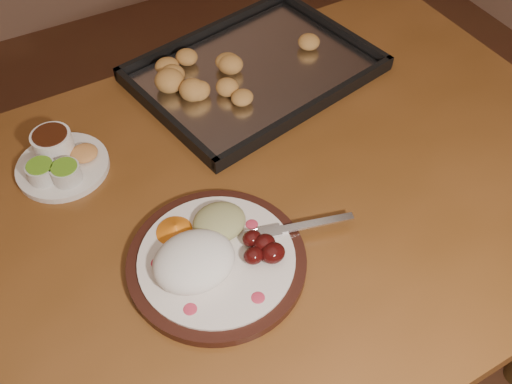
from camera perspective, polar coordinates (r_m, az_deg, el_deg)
dining_table at (r=1.09m, az=-2.93°, el=-4.89°), size 1.52×0.93×0.75m
dinner_plate at (r=0.92m, az=-4.45°, el=-6.42°), size 0.39×0.29×0.07m
condiment_saucer at (r=1.12m, az=-19.10°, el=3.05°), size 0.17×0.17×0.06m
baking_tray at (r=1.26m, az=-0.17°, el=12.18°), size 0.55×0.45×0.05m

